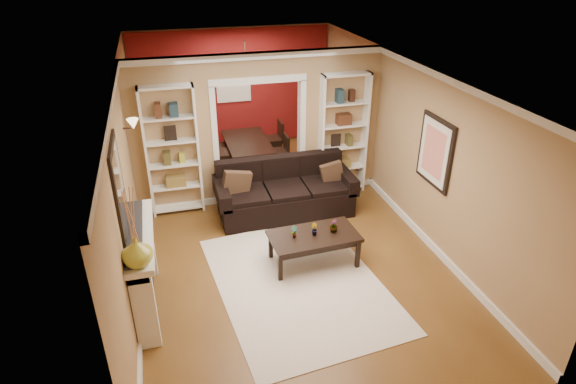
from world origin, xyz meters
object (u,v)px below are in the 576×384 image
object	(u,v)px
bookshelf_right	(343,135)
sofa	(285,189)
bookshelf_left	(172,152)
coffee_table	(314,249)
fireplace	(146,270)
dining_table	(249,153)

from	to	relation	value
bookshelf_right	sofa	bearing A→B (deg)	-155.40
sofa	bookshelf_left	distance (m)	2.04
coffee_table	fireplace	world-z (taller)	fireplace
sofa	fireplace	size ratio (longest dim) A/B	1.42
bookshelf_left	dining_table	xyz separation A→B (m)	(1.62, 1.63, -0.86)
coffee_table	dining_table	size ratio (longest dim) A/B	0.80
bookshelf_left	dining_table	world-z (taller)	bookshelf_left
sofa	coffee_table	world-z (taller)	sofa
bookshelf_right	dining_table	bearing A→B (deg)	132.33
fireplace	sofa	bearing A→B (deg)	39.41
bookshelf_left	dining_table	size ratio (longest dim) A/B	1.42
coffee_table	bookshelf_left	bearing A→B (deg)	127.61
sofa	fireplace	world-z (taller)	fireplace
bookshelf_left	bookshelf_right	bearing A→B (deg)	0.00
bookshelf_left	bookshelf_right	xyz separation A→B (m)	(3.10, 0.00, 0.00)
bookshelf_left	bookshelf_right	distance (m)	3.10
sofa	bookshelf_left	bearing A→B (deg)	162.44
coffee_table	bookshelf_left	world-z (taller)	bookshelf_left
bookshelf_left	fireplace	world-z (taller)	bookshelf_left
sofa	coffee_table	distance (m)	1.60
coffee_table	dining_table	world-z (taller)	dining_table
coffee_table	dining_table	distance (m)	3.79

